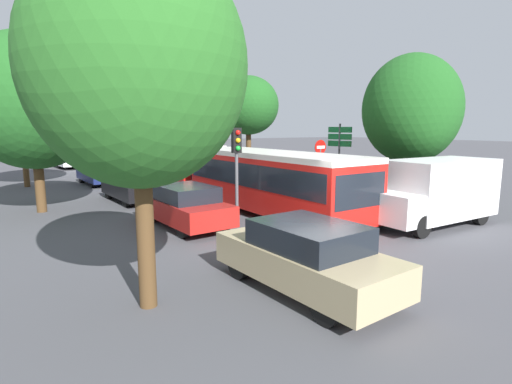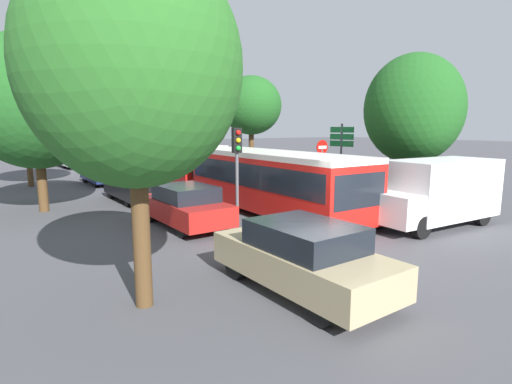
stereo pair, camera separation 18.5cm
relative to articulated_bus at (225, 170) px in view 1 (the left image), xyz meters
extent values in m
plane|color=#47474C|center=(-1.80, -9.04, -1.42)|extent=(200.00, 200.00, 0.00)
cube|color=red|center=(0.06, -3.59, -0.15)|extent=(2.63, 9.31, 2.00)
cube|color=black|center=(0.06, -3.59, 0.21)|extent=(2.65, 8.94, 0.88)
cube|color=silver|center=(0.06, -3.59, 0.94)|extent=(2.63, 9.31, 0.20)
cube|color=red|center=(-0.08, 5.20, -0.15)|extent=(2.59, 6.38, 2.00)
cube|color=black|center=(-0.08, 5.20, 0.21)|extent=(2.60, 6.13, 0.88)
cube|color=silver|center=(-0.08, 5.20, 0.94)|extent=(2.59, 6.38, 0.20)
cylinder|color=black|center=(-0.02, 1.54, -0.15)|extent=(1.86, 1.00, 1.84)
cube|color=black|center=(0.13, -8.18, 0.09)|extent=(2.19, 0.13, 1.07)
cylinder|color=black|center=(1.15, -6.54, -0.93)|extent=(0.31, 0.98, 0.98)
cylinder|color=black|center=(-0.94, -6.57, -0.93)|extent=(0.31, 0.98, 0.98)
cylinder|color=black|center=(1.05, -0.60, -0.93)|extent=(0.31, 0.98, 0.98)
cylinder|color=black|center=(-1.04, -0.64, -0.93)|extent=(0.31, 0.98, 0.98)
cylinder|color=black|center=(0.96, 5.21, -0.93)|extent=(0.31, 0.98, 0.98)
cylinder|color=black|center=(-1.13, 5.18, -0.93)|extent=(0.31, 0.98, 0.98)
cube|color=silver|center=(-3.78, 24.12, -0.14)|extent=(3.57, 11.77, 2.02)
cube|color=black|center=(-3.78, 24.12, 0.23)|extent=(3.54, 11.20, 0.85)
cube|color=#234C93|center=(-3.78, 24.12, 0.97)|extent=(3.57, 11.77, 0.20)
cylinder|color=black|center=(-5.18, 27.84, -0.92)|extent=(0.39, 1.03, 1.01)
cylinder|color=black|center=(-3.03, 28.03, -0.92)|extent=(0.39, 1.03, 1.01)
cylinder|color=black|center=(-4.55, 20.56, -0.92)|extent=(0.39, 1.03, 1.01)
cylinder|color=black|center=(-2.40, 20.75, -0.92)|extent=(0.39, 1.03, 1.01)
cube|color=tan|center=(-3.81, -10.29, -0.82)|extent=(2.02, 4.33, 0.69)
cube|color=black|center=(-3.80, -10.39, -0.21)|extent=(1.77, 2.31, 0.52)
cylinder|color=black|center=(-4.63, -8.98, -1.10)|extent=(0.26, 0.66, 0.65)
cylinder|color=black|center=(-3.13, -8.90, -1.10)|extent=(0.26, 0.66, 0.65)
cylinder|color=black|center=(-4.48, -11.68, -1.10)|extent=(0.26, 0.66, 0.65)
cylinder|color=black|center=(-2.98, -11.60, -1.10)|extent=(0.26, 0.66, 0.65)
cube|color=#B21E19|center=(-3.70, -3.76, -0.83)|extent=(1.99, 4.25, 0.67)
cube|color=black|center=(-3.69, -3.86, -0.23)|extent=(1.74, 2.26, 0.51)
cylinder|color=black|center=(-4.51, -2.47, -1.11)|extent=(0.25, 0.64, 0.63)
cylinder|color=black|center=(-3.03, -2.39, -1.11)|extent=(0.25, 0.64, 0.63)
cylinder|color=black|center=(-4.36, -5.13, -1.11)|extent=(0.25, 0.64, 0.63)
cylinder|color=black|center=(-2.89, -5.05, -1.11)|extent=(0.25, 0.64, 0.63)
cube|color=black|center=(-3.82, 2.12, -0.85)|extent=(1.91, 4.09, 0.65)
cube|color=black|center=(-3.81, 2.02, -0.28)|extent=(1.67, 2.18, 0.50)
cylinder|color=black|center=(-4.60, 3.36, -1.12)|extent=(0.24, 0.62, 0.61)
cylinder|color=black|center=(-3.18, 3.43, -1.12)|extent=(0.24, 0.62, 0.61)
cylinder|color=black|center=(-4.46, 0.80, -1.12)|extent=(0.24, 0.62, 0.61)
cylinder|color=black|center=(-3.04, 0.88, -1.12)|extent=(0.24, 0.62, 0.61)
cube|color=navy|center=(-3.85, 8.88, -0.85)|extent=(1.93, 4.12, 0.65)
cube|color=black|center=(-3.84, 8.79, -0.27)|extent=(1.68, 2.19, 0.50)
cylinder|color=black|center=(-4.63, 10.13, -1.12)|extent=(0.24, 0.62, 0.61)
cylinder|color=black|center=(-3.20, 10.21, -1.12)|extent=(0.24, 0.62, 0.61)
cylinder|color=black|center=(-4.49, 7.56, -1.12)|extent=(0.24, 0.62, 0.61)
cylinder|color=black|center=(-3.06, 7.64, -1.12)|extent=(0.24, 0.62, 0.61)
cube|color=white|center=(3.97, -8.41, -0.11)|extent=(4.16, 2.12, 2.00)
cube|color=white|center=(1.47, -8.34, -0.58)|extent=(0.96, 1.93, 1.00)
cylinder|color=black|center=(1.85, -9.19, -1.06)|extent=(0.73, 0.26, 0.72)
cylinder|color=black|center=(1.90, -7.51, -1.06)|extent=(0.73, 0.26, 0.72)
cylinder|color=black|center=(5.15, -9.28, -1.06)|extent=(0.73, 0.26, 0.72)
cylinder|color=black|center=(5.19, -7.61, -1.06)|extent=(0.73, 0.26, 0.72)
cylinder|color=#56595E|center=(-1.70, -3.92, 0.28)|extent=(0.12, 0.12, 3.40)
cube|color=black|center=(-1.70, -3.92, 1.53)|extent=(0.35, 0.28, 0.90)
sphere|color=red|center=(-1.72, -4.06, 1.81)|extent=(0.18, 0.18, 0.18)
sphere|color=#EAAD14|center=(-1.72, -4.06, 1.53)|extent=(0.18, 0.18, 0.18)
sphere|color=green|center=(-1.72, -4.06, 1.25)|extent=(0.18, 0.18, 0.18)
cylinder|color=#56595E|center=(4.12, -2.01, -0.22)|extent=(0.08, 0.08, 2.40)
cylinder|color=red|center=(4.12, -2.01, 1.05)|extent=(0.70, 0.03, 0.70)
cube|color=white|center=(4.12, -2.03, 1.05)|extent=(0.50, 0.04, 0.14)
cylinder|color=#56595E|center=(5.30, -2.10, 0.38)|extent=(0.10, 0.10, 3.60)
cube|color=#197A38|center=(5.30, -2.10, 1.88)|extent=(0.25, 1.40, 0.28)
cube|color=#197A38|center=(5.30, -2.10, 1.54)|extent=(0.25, 1.40, 0.28)
cube|color=#197A38|center=(5.30, -2.10, 1.20)|extent=(0.25, 1.40, 0.28)
cylinder|color=#51381E|center=(-6.83, -9.24, 0.00)|extent=(0.33, 0.33, 2.85)
ellipsoid|color=#286623|center=(-6.83, -9.24, 3.05)|extent=(3.88, 3.88, 4.33)
cylinder|color=#51381E|center=(-7.63, 1.71, -0.21)|extent=(0.38, 0.38, 2.43)
ellipsoid|color=#1E561E|center=(-7.63, 1.71, 3.00)|extent=(5.19, 5.19, 5.32)
ellipsoid|color=#3D7F38|center=(-7.34, 2.01, 2.20)|extent=(3.11, 3.11, 2.93)
cylinder|color=#51381E|center=(-7.61, 10.04, 0.13)|extent=(0.31, 0.31, 3.10)
ellipsoid|color=#1E561E|center=(-7.61, 10.04, 3.48)|extent=(4.94, 4.94, 4.81)
cylinder|color=#51381E|center=(6.45, -5.26, -0.21)|extent=(0.40, 0.40, 2.42)
ellipsoid|color=#1E561E|center=(6.45, -5.26, 2.78)|extent=(4.23, 4.23, 4.77)
ellipsoid|color=#286623|center=(6.58, -5.65, 2.07)|extent=(2.54, 2.54, 2.62)
cylinder|color=#51381E|center=(5.73, 7.03, 0.28)|extent=(0.36, 0.36, 3.41)
ellipsoid|color=#1E561E|center=(5.73, 7.03, 3.48)|extent=(4.13, 4.13, 3.96)
cylinder|color=#51381E|center=(6.34, 18.90, -0.13)|extent=(0.32, 0.32, 2.59)
ellipsoid|color=#3D7F38|center=(6.34, 18.90, 3.17)|extent=(4.83, 4.83, 5.33)
ellipsoid|color=#286623|center=(6.82, 18.37, 2.37)|extent=(2.90, 2.90, 2.93)
camera|label=1|loc=(-9.09, -16.45, 1.99)|focal=28.00mm
camera|label=2|loc=(-8.93, -16.55, 1.99)|focal=28.00mm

